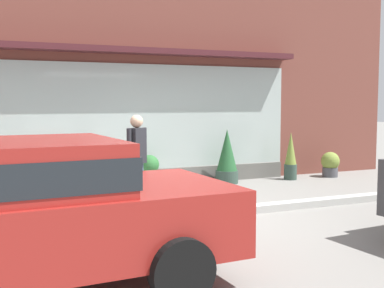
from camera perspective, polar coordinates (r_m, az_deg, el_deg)
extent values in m
plane|color=gray|center=(7.91, -1.97, -8.37)|extent=(60.00, 60.00, 0.00)
cube|color=#B2B2AD|center=(7.71, -1.41, -8.25)|extent=(14.00, 0.24, 0.12)
cube|color=brown|center=(10.76, -8.38, 8.94)|extent=(14.00, 0.36, 5.16)
cube|color=#ADBCB7|center=(10.62, -6.75, 2.81)|extent=(7.37, 0.03, 2.34)
cube|color=#4C1E23|center=(10.45, -7.89, 10.55)|extent=(7.97, 0.56, 0.12)
cube|color=#605E59|center=(10.65, -7.91, -3.97)|extent=(7.77, 0.20, 0.36)
cylinder|color=red|center=(8.10, -11.85, -7.93)|extent=(0.35, 0.35, 0.06)
cylinder|color=red|center=(8.02, -11.90, -5.22)|extent=(0.23, 0.23, 0.72)
sphere|color=red|center=(7.96, -11.96, -2.18)|extent=(0.25, 0.25, 0.25)
cylinder|color=red|center=(7.99, -13.00, -5.02)|extent=(0.10, 0.09, 0.09)
cylinder|color=red|center=(8.05, -10.82, -4.91)|extent=(0.10, 0.09, 0.09)
cylinder|color=red|center=(7.87, -11.67, -5.15)|extent=(0.09, 0.10, 0.09)
cylinder|color=#475675|center=(8.38, -6.62, -4.90)|extent=(0.12, 0.12, 0.78)
cylinder|color=#475675|center=(8.49, -5.96, -4.77)|extent=(0.12, 0.12, 0.78)
cube|color=#232328|center=(8.35, -6.33, -0.19)|extent=(0.34, 0.31, 0.59)
sphere|color=tan|center=(8.32, -6.36, 2.59)|extent=(0.21, 0.21, 0.21)
cylinder|color=#232328|center=(8.21, -7.20, -0.18)|extent=(0.08, 0.08, 0.56)
cylinder|color=#232328|center=(8.49, -5.49, 0.00)|extent=(0.08, 0.08, 0.56)
cube|color=#846647|center=(8.18, -7.71, -2.02)|extent=(0.26, 0.21, 0.28)
cube|color=maroon|center=(5.00, -19.50, -9.03)|extent=(4.25, 1.94, 0.66)
cylinder|color=black|center=(6.20, -8.27, -9.23)|extent=(0.62, 0.21, 0.61)
cylinder|color=black|center=(4.59, -1.15, -14.30)|extent=(0.62, 0.21, 0.61)
cylinder|color=#33473D|center=(11.82, 11.18, -3.14)|extent=(0.30, 0.30, 0.36)
cone|color=olive|center=(11.76, 11.23, -0.47)|extent=(0.27, 0.27, 0.75)
cylinder|color=#33473D|center=(11.11, 4.01, -3.76)|extent=(0.50, 0.50, 0.29)
cone|color=#23562D|center=(11.04, 4.02, -0.67)|extent=(0.45, 0.45, 0.92)
cylinder|color=#9E6042|center=(10.47, -4.87, -4.18)|extent=(0.33, 0.33, 0.33)
sphere|color=#2D6B33|center=(10.42, -4.88, -2.36)|extent=(0.40, 0.40, 0.40)
cylinder|color=#4C4C51|center=(12.48, 15.51, -3.11)|extent=(0.37, 0.37, 0.23)
sphere|color=olive|center=(12.44, 15.53, -1.89)|extent=(0.44, 0.44, 0.44)
sphere|color=orange|center=(12.49, 15.40, -1.25)|extent=(0.08, 0.08, 0.08)
sphere|color=orange|center=(12.35, 15.64, -1.56)|extent=(0.11, 0.11, 0.11)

